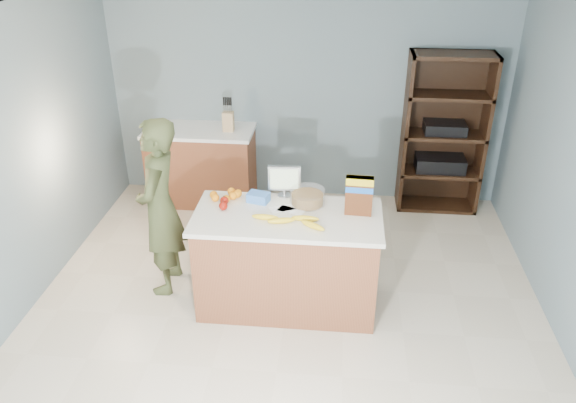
# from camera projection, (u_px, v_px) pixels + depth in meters

# --- Properties ---
(floor) EXTENTS (4.50, 5.00, 0.02)m
(floor) POSITION_uv_depth(u_px,v_px,m) (284.00, 324.00, 4.77)
(floor) COLOR beige
(floor) RESTS_ON ground
(walls) EXTENTS (4.52, 5.02, 2.51)m
(walls) POSITION_uv_depth(u_px,v_px,m) (283.00, 144.00, 4.00)
(walls) COLOR slate
(walls) RESTS_ON ground
(counter_peninsula) EXTENTS (1.56, 0.76, 0.90)m
(counter_peninsula) POSITION_uv_depth(u_px,v_px,m) (287.00, 264.00, 4.84)
(counter_peninsula) COLOR brown
(counter_peninsula) RESTS_ON ground
(back_cabinet) EXTENTS (1.24, 0.62, 0.90)m
(back_cabinet) POSITION_uv_depth(u_px,v_px,m) (202.00, 165.00, 6.60)
(back_cabinet) COLOR brown
(back_cabinet) RESTS_ON ground
(shelving_unit) EXTENTS (0.90, 0.40, 1.80)m
(shelving_unit) POSITION_uv_depth(u_px,v_px,m) (443.00, 136.00, 6.30)
(shelving_unit) COLOR black
(shelving_unit) RESTS_ON ground
(person) EXTENTS (0.41, 0.61, 1.63)m
(person) POSITION_uv_depth(u_px,v_px,m) (160.00, 208.00, 4.90)
(person) COLOR #3B4223
(person) RESTS_ON ground
(knife_block) EXTENTS (0.12, 0.10, 0.31)m
(knife_block) POSITION_uv_depth(u_px,v_px,m) (228.00, 121.00, 6.28)
(knife_block) COLOR tan
(knife_block) RESTS_ON back_cabinet
(envelopes) EXTENTS (0.32, 0.22, 0.00)m
(envelopes) POSITION_uv_depth(u_px,v_px,m) (287.00, 209.00, 4.69)
(envelopes) COLOR white
(envelopes) RESTS_ON counter_peninsula
(bananas) EXTENTS (0.61, 0.22, 0.05)m
(bananas) POSITION_uv_depth(u_px,v_px,m) (291.00, 220.00, 4.48)
(bananas) COLOR yellow
(bananas) RESTS_ON counter_peninsula
(apples) EXTENTS (0.08, 0.17, 0.07)m
(apples) POSITION_uv_depth(u_px,v_px,m) (224.00, 203.00, 4.71)
(apples) COLOR maroon
(apples) RESTS_ON counter_peninsula
(oranges) EXTENTS (0.28, 0.21, 0.07)m
(oranges) POSITION_uv_depth(u_px,v_px,m) (228.00, 195.00, 4.85)
(oranges) COLOR orange
(oranges) RESTS_ON counter_peninsula
(blue_carton) EXTENTS (0.20, 0.16, 0.08)m
(blue_carton) POSITION_uv_depth(u_px,v_px,m) (258.00, 197.00, 4.80)
(blue_carton) COLOR blue
(blue_carton) RESTS_ON counter_peninsula
(salad_bowl) EXTENTS (0.30, 0.30, 0.13)m
(salad_bowl) POSITION_uv_depth(u_px,v_px,m) (307.00, 197.00, 4.76)
(salad_bowl) COLOR #267219
(salad_bowl) RESTS_ON counter_peninsula
(tv) EXTENTS (0.28, 0.12, 0.28)m
(tv) POSITION_uv_depth(u_px,v_px,m) (284.00, 180.00, 4.84)
(tv) COLOR silver
(tv) RESTS_ON counter_peninsula
(cereal_box) EXTENTS (0.23, 0.09, 0.33)m
(cereal_box) POSITION_uv_depth(u_px,v_px,m) (359.00, 193.00, 4.54)
(cereal_box) COLOR #592B14
(cereal_box) RESTS_ON counter_peninsula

